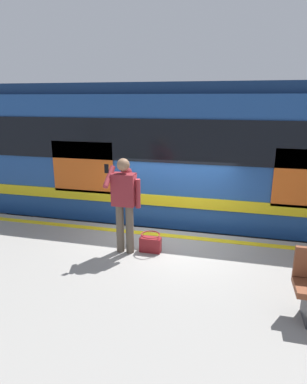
% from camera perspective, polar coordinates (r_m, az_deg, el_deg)
% --- Properties ---
extents(ground_plane, '(23.62, 23.62, 0.00)m').
position_cam_1_polar(ground_plane, '(7.41, 2.94, -14.29)').
color(ground_plane, '#4C4742').
extents(platform, '(14.20, 4.81, 1.07)m').
position_cam_1_polar(platform, '(5.17, -2.54, -22.32)').
color(platform, gray).
rests_on(platform, ground).
extents(safety_line, '(13.92, 0.16, 0.01)m').
position_cam_1_polar(safety_line, '(6.66, 2.57, -7.61)').
color(safety_line, yellow).
rests_on(safety_line, platform).
extents(track_rail_near, '(18.46, 0.08, 0.16)m').
position_cam_1_polar(track_rail_near, '(8.38, 4.50, -9.90)').
color(track_rail_near, slate).
rests_on(track_rail_near, ground).
extents(track_rail_far, '(18.46, 0.08, 0.16)m').
position_cam_1_polar(track_rail_far, '(9.67, 5.93, -6.26)').
color(track_rail_far, slate).
rests_on(track_rail_far, ground).
extents(train_carriage, '(13.70, 3.10, 3.91)m').
position_cam_1_polar(train_carriage, '(8.29, 7.71, 7.27)').
color(train_carriage, '#1E478C').
rests_on(train_carriage, ground).
extents(passenger, '(0.57, 0.55, 1.71)m').
position_cam_1_polar(passenger, '(5.66, -5.12, -1.06)').
color(passenger, brown).
rests_on(passenger, platform).
extents(handbag, '(0.38, 0.34, 0.34)m').
position_cam_1_polar(handbag, '(5.94, -0.54, -8.98)').
color(handbag, maroon).
rests_on(handbag, platform).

